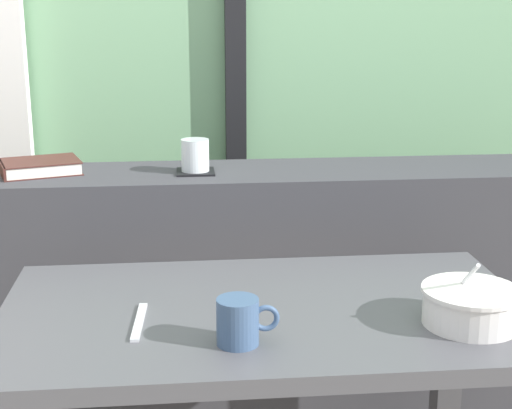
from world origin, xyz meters
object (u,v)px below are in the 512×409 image
(breakfast_table, at_px, (266,366))
(ceramic_mug, at_px, (239,321))
(coaster_square, at_px, (196,172))
(juice_glass, at_px, (195,156))
(closed_book, at_px, (40,167))
(fork_utensil, at_px, (139,322))
(soup_bowl, at_px, (471,307))

(breakfast_table, relative_size, ceramic_mug, 9.36)
(ceramic_mug, bearing_deg, coaster_square, 94.50)
(juice_glass, height_order, closed_book, juice_glass)
(breakfast_table, height_order, coaster_square, coaster_square)
(closed_book, height_order, fork_utensil, closed_book)
(soup_bowl, height_order, ceramic_mug, soup_bowl)
(coaster_square, height_order, closed_book, closed_book)
(soup_bowl, relative_size, ceramic_mug, 1.66)
(juice_glass, relative_size, ceramic_mug, 0.75)
(juice_glass, relative_size, fork_utensil, 0.50)
(soup_bowl, relative_size, fork_utensil, 1.10)
(breakfast_table, xyz_separation_m, coaster_square, (-0.12, 0.58, 0.28))
(closed_book, bearing_deg, soup_bowl, -38.87)
(breakfast_table, relative_size, coaster_square, 10.58)
(breakfast_table, relative_size, soup_bowl, 5.65)
(ceramic_mug, bearing_deg, soup_bowl, 5.38)
(breakfast_table, distance_m, juice_glass, 0.67)
(coaster_square, xyz_separation_m, fork_utensil, (-0.12, -0.63, -0.15))
(breakfast_table, distance_m, ceramic_mug, 0.24)
(breakfast_table, bearing_deg, closed_book, 131.12)
(juice_glass, height_order, soup_bowl, juice_glass)
(coaster_square, xyz_separation_m, soup_bowl, (0.50, -0.70, -0.12))
(closed_book, bearing_deg, coaster_square, -5.09)
(breakfast_table, xyz_separation_m, closed_book, (-0.54, 0.61, 0.30))
(soup_bowl, distance_m, fork_utensil, 0.63)
(ceramic_mug, bearing_deg, closed_book, 121.22)
(breakfast_table, xyz_separation_m, juice_glass, (-0.12, 0.58, 0.32))
(juice_glass, xyz_separation_m, ceramic_mug, (0.06, -0.74, -0.15))
(coaster_square, bearing_deg, closed_book, 174.91)
(fork_utensil, bearing_deg, breakfast_table, 15.09)
(coaster_square, distance_m, fork_utensil, 0.66)
(coaster_square, distance_m, juice_glass, 0.04)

